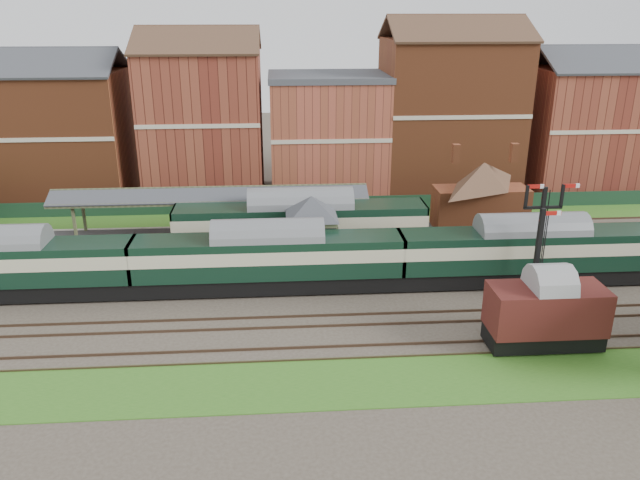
{
  "coord_description": "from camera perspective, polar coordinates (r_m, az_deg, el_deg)",
  "views": [
    {
      "loc": [
        -5.48,
        -40.65,
        19.04
      ],
      "look_at": [
        -2.46,
        2.0,
        3.0
      ],
      "focal_mm": 35.0,
      "sensor_mm": 36.0,
      "label": 1
    }
  ],
  "objects": [
    {
      "name": "ground",
      "position": [
        45.22,
        3.3,
        -4.37
      ],
      "size": [
        160.0,
        160.0,
        0.0
      ],
      "primitive_type": "plane",
      "color": "#473D33",
      "rests_on": "ground"
    },
    {
      "name": "grass_back",
      "position": [
        60.01,
        1.4,
        2.09
      ],
      "size": [
        90.0,
        4.5,
        0.06
      ],
      "primitive_type": "cube",
      "color": "#2D6619",
      "rests_on": "ground"
    },
    {
      "name": "grass_front",
      "position": [
        34.82,
        5.81,
        -12.65
      ],
      "size": [
        90.0,
        5.0,
        0.06
      ],
      "primitive_type": "cube",
      "color": "#2D6619",
      "rests_on": "ground"
    },
    {
      "name": "fence",
      "position": [
        61.68,
        1.23,
        3.31
      ],
      "size": [
        90.0,
        0.12,
        1.5
      ],
      "primitive_type": "cube",
      "color": "#193823",
      "rests_on": "ground"
    },
    {
      "name": "platform",
      "position": [
        53.71,
        -3.29,
        0.33
      ],
      "size": [
        55.0,
        3.4,
        1.0
      ],
      "primitive_type": "cube",
      "color": "#2D2D2D",
      "rests_on": "ground"
    },
    {
      "name": "signal_box",
      "position": [
        46.74,
        -0.77,
        0.74
      ],
      "size": [
        5.4,
        5.4,
        6.0
      ],
      "color": "#6A7754",
      "rests_on": "ground"
    },
    {
      "name": "brick_hut",
      "position": [
        48.54,
        8.71,
        -1.26
      ],
      "size": [
        3.2,
        2.64,
        2.94
      ],
      "color": "maroon",
      "rests_on": "ground"
    },
    {
      "name": "station_building",
      "position": [
        55.44,
        14.53,
        4.11
      ],
      "size": [
        8.1,
        8.1,
        5.9
      ],
      "color": "brown",
      "rests_on": "platform"
    },
    {
      "name": "canopy",
      "position": [
        52.72,
        -9.93,
        4.34
      ],
      "size": [
        26.0,
        3.89,
        4.08
      ],
      "color": "#494E31",
      "rests_on": "platform"
    },
    {
      "name": "semaphore_bracket",
      "position": [
        44.39,
        19.45,
        0.4
      ],
      "size": [
        3.6,
        0.25,
        8.18
      ],
      "color": "black",
      "rests_on": "ground"
    },
    {
      "name": "semaphore_siding",
      "position": [
        39.93,
        19.15,
        -2.53
      ],
      "size": [
        1.23,
        0.25,
        8.0
      ],
      "color": "black",
      "rests_on": "ground"
    },
    {
      "name": "town_backdrop",
      "position": [
        66.96,
        0.57,
        10.2
      ],
      "size": [
        69.0,
        10.0,
        16.0
      ],
      "color": "brown",
      "rests_on": "ground"
    },
    {
      "name": "dmu_train",
      "position": [
        43.89,
        -4.72,
        -1.62
      ],
      "size": [
        56.3,
        2.96,
        4.33
      ],
      "color": "black",
      "rests_on": "ground"
    },
    {
      "name": "platform_railcar",
      "position": [
        49.94,
        -1.79,
        1.43
      ],
      "size": [
        20.06,
        3.16,
        4.62
      ],
      "color": "black",
      "rests_on": "ground"
    },
    {
      "name": "goods_van_a",
      "position": [
        39.03,
        19.95,
        -6.2
      ],
      "size": [
        6.67,
        2.89,
        4.05
      ],
      "color": "black",
      "rests_on": "ground"
    }
  ]
}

